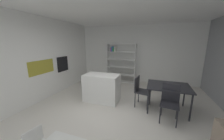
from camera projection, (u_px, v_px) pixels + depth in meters
The scene contains 11 objects.
ground_plane at pixel (109, 112), 3.54m from camera, with size 8.92×8.92×0.00m, color beige.
ceiling_slab at pixel (109, 5), 2.92m from camera, with size 6.36×6.49×0.06m.
back_partition at pixel (131, 54), 6.20m from camera, with size 6.36×0.06×2.80m, color silver.
tall_cabinet_run_left at pixel (31, 59), 4.12m from camera, with size 0.68×5.86×2.80m, color white.
cabinet_niche_splashback at pixel (42, 67), 4.14m from camera, with size 0.01×0.98×0.46m.
built_in_oven at pixel (63, 64), 5.06m from camera, with size 0.06×0.57×0.59m.
kitchen_island at pixel (102, 88), 4.16m from camera, with size 1.15×0.64×0.92m, color white.
open_bookshelf at pixel (120, 63), 6.12m from camera, with size 1.41×0.36×1.89m.
dining_table at pixel (168, 88), 3.52m from camera, with size 1.14×0.92×0.75m.
dining_chair_island_side at pixel (140, 89), 3.81m from camera, with size 0.49×0.51×0.92m.
dining_chair_near at pixel (170, 99), 3.10m from camera, with size 0.48×0.50×0.93m.
Camera 1 is at (1.12, -2.99, 1.95)m, focal length 19.80 mm.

